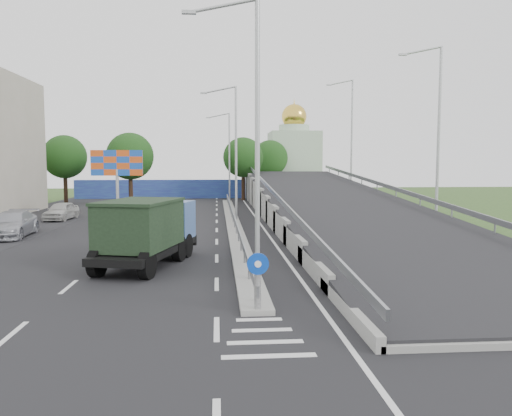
{
  "coord_description": "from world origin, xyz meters",
  "views": [
    {
      "loc": [
        -1.17,
        -12.03,
        4.44
      ],
      "look_at": [
        0.8,
        13.02,
        2.2
      ],
      "focal_mm": 35.0,
      "sensor_mm": 36.0,
      "label": 1
    }
  ],
  "objects": [
    {
      "name": "sign_bollard",
      "position": [
        0.0,
        2.17,
        1.03
      ],
      "size": [
        0.64,
        0.23,
        1.67
      ],
      "color": "black",
      "rests_on": "median"
    },
    {
      "name": "lamp_post_far",
      "position": [
        0.11,
        46.0,
        5.81
      ],
      "size": [
        2.74,
        0.18,
        10.08
      ],
      "color": "#B2B5B7",
      "rests_on": "median"
    },
    {
      "name": "overpass_ramp",
      "position": [
        7.5,
        24.0,
        1.75
      ],
      "size": [
        10.0,
        50.0,
        3.5
      ],
      "color": "gray",
      "rests_on": "ground"
    },
    {
      "name": "parked_car_d",
      "position": [
        -13.59,
        18.99,
        0.78
      ],
      "size": [
        2.52,
        5.48,
        1.55
      ],
      "primitive_type": "imported",
      "rotation": [
        0.0,
        0.0,
        0.07
      ],
      "color": "#A0A1A9",
      "rests_on": "ground"
    },
    {
      "name": "lamp_post_mid",
      "position": [
        0.11,
        26.0,
        5.81
      ],
      "size": [
        2.74,
        0.18,
        10.08
      ],
      "color": "#B2B5B7",
      "rests_on": "median"
    },
    {
      "name": "parked_car_e",
      "position": [
        -13.42,
        28.12,
        0.72
      ],
      "size": [
        2.04,
        4.35,
        1.44
      ],
      "primitive_type": "imported",
      "rotation": [
        0.0,
        0.0,
        -0.08
      ],
      "color": "#B3B2AE",
      "rests_on": "ground"
    },
    {
      "name": "billboard",
      "position": [
        -9.0,
        28.0,
        4.19
      ],
      "size": [
        4.0,
        0.24,
        5.5
      ],
      "color": "#B2B5B7",
      "rests_on": "ground"
    },
    {
      "name": "tree_left_mid",
      "position": [
        -10.0,
        40.0,
        5.18
      ],
      "size": [
        4.8,
        4.8,
        7.6
      ],
      "color": "black",
      "rests_on": "ground"
    },
    {
      "name": "church",
      "position": [
        10.0,
        60.0,
        5.31
      ],
      "size": [
        7.0,
        7.0,
        13.8
      ],
      "color": "#B2CCAD",
      "rests_on": "ground"
    },
    {
      "name": "tree_ramp_far",
      "position": [
        6.0,
        55.0,
        5.18
      ],
      "size": [
        4.8,
        4.8,
        7.6
      ],
      "color": "black",
      "rests_on": "ground"
    },
    {
      "name": "road_surface",
      "position": [
        -3.0,
        20.0,
        0.0
      ],
      "size": [
        26.0,
        90.0,
        0.04
      ],
      "primitive_type": "cube",
      "color": "black",
      "rests_on": "ground"
    },
    {
      "name": "median",
      "position": [
        0.0,
        24.0,
        0.1
      ],
      "size": [
        1.0,
        44.0,
        0.2
      ],
      "primitive_type": "cube",
      "color": "gray",
      "rests_on": "ground"
    },
    {
      "name": "ground",
      "position": [
        0.0,
        0.0,
        0.0
      ],
      "size": [
        160.0,
        160.0,
        0.0
      ],
      "primitive_type": "plane",
      "color": "#2D4C1E",
      "rests_on": "ground"
    },
    {
      "name": "tree_left_far",
      "position": [
        -18.0,
        45.0,
        5.18
      ],
      "size": [
        4.8,
        4.8,
        7.6
      ],
      "color": "black",
      "rests_on": "ground"
    },
    {
      "name": "lamp_post_near",
      "position": [
        0.11,
        6.0,
        5.81
      ],
      "size": [
        2.74,
        0.18,
        10.08
      ],
      "color": "#B2B5B7",
      "rests_on": "median"
    },
    {
      "name": "tree_median_far",
      "position": [
        2.0,
        48.0,
        5.18
      ],
      "size": [
        4.8,
        4.8,
        7.6
      ],
      "color": "black",
      "rests_on": "ground"
    },
    {
      "name": "dump_truck",
      "position": [
        -4.18,
        9.82,
        1.62
      ],
      "size": [
        4.05,
        7.03,
        2.92
      ],
      "rotation": [
        0.0,
        0.0,
        -0.27
      ],
      "color": "black",
      "rests_on": "ground"
    },
    {
      "name": "blue_wall",
      "position": [
        -4.0,
        52.0,
        1.2
      ],
      "size": [
        30.0,
        0.5,
        2.4
      ],
      "primitive_type": "cube",
      "color": "#282894",
      "rests_on": "ground"
    },
    {
      "name": "median_guardrail",
      "position": [
        0.0,
        24.0,
        0.75
      ],
      "size": [
        0.09,
        44.0,
        0.71
      ],
      "color": "gray",
      "rests_on": "median"
    }
  ]
}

